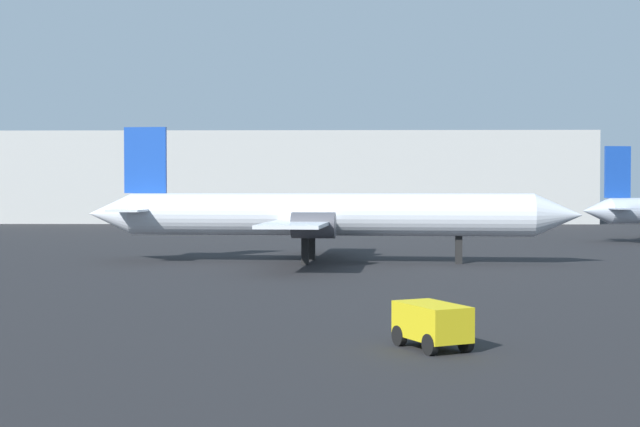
% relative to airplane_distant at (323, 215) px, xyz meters
% --- Properties ---
extents(airplane_distant, '(30.97, 20.02, 8.50)m').
position_rel_airplane_distant_xyz_m(airplane_distant, '(0.00, 0.00, 0.00)').
color(airplane_distant, silver).
rests_on(airplane_distant, ground_plane).
extents(baggage_cart, '(2.24, 2.73, 1.30)m').
position_rel_airplane_distant_xyz_m(baggage_cart, '(3.58, -30.12, -2.23)').
color(baggage_cart, gold).
rests_on(baggage_cart, ground_plane).
extents(terminal_building, '(83.46, 20.97, 12.10)m').
position_rel_airplane_distant_xyz_m(terminal_building, '(-7.17, 70.41, 3.07)').
color(terminal_building, '#B7B7B2').
rests_on(terminal_building, ground_plane).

